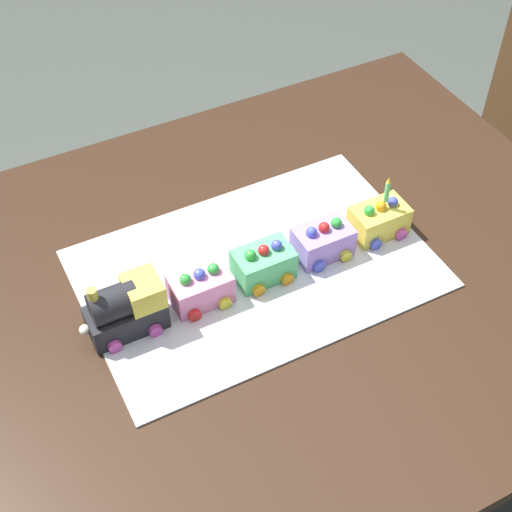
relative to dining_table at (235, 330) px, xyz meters
name	(u,v)px	position (x,y,z in m)	size (l,w,h in m)	color
ground_plane	(240,489)	(0.00, 0.00, -0.63)	(8.00, 8.00, 0.00)	#474C44
dining_table	(235,330)	(0.00, 0.00, 0.00)	(1.40, 1.00, 0.74)	#382316
cake_board	(256,269)	(0.06, 0.03, 0.11)	(0.60, 0.40, 0.00)	silver
cake_locomotive	(126,308)	(-0.19, 0.01, 0.16)	(0.14, 0.08, 0.12)	#232328
cake_car_caboose_bubblegum	(200,287)	(-0.06, 0.01, 0.14)	(0.10, 0.08, 0.07)	pink
cake_car_gondola_mint_green	(263,263)	(0.06, 0.01, 0.14)	(0.10, 0.08, 0.07)	#59CC7A
cake_car_hopper_lavender	(323,241)	(0.18, 0.01, 0.14)	(0.10, 0.08, 0.07)	#AD84E0
cake_car_tanker_lemon	(379,220)	(0.30, 0.01, 0.14)	(0.10, 0.08, 0.07)	#F4E04C
birthday_candle	(387,190)	(0.31, 0.01, 0.21)	(0.01, 0.01, 0.05)	#66D872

